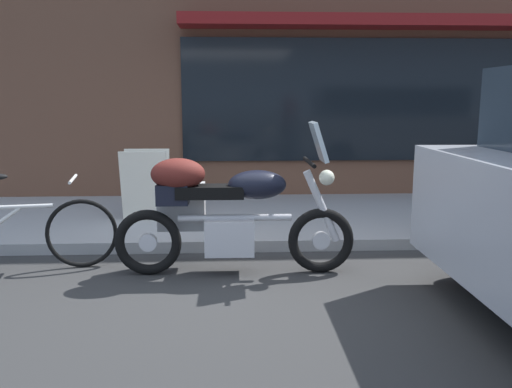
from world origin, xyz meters
name	(u,v)px	position (x,y,z in m)	size (l,w,h in m)	color
ground_plane	(229,291)	(0.00, 0.00, 0.00)	(80.00, 80.00, 0.00)	#2F2F2F
touring_motorcycle	(220,209)	(-0.07, 0.50, 0.59)	(2.17, 0.68, 1.38)	black
parked_bicycle	(21,233)	(-1.90, 0.63, 0.36)	(1.69, 0.48, 0.92)	black
sandwich_board_sign	(146,185)	(-1.00, 2.20, 0.55)	(0.55, 0.40, 0.85)	silver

